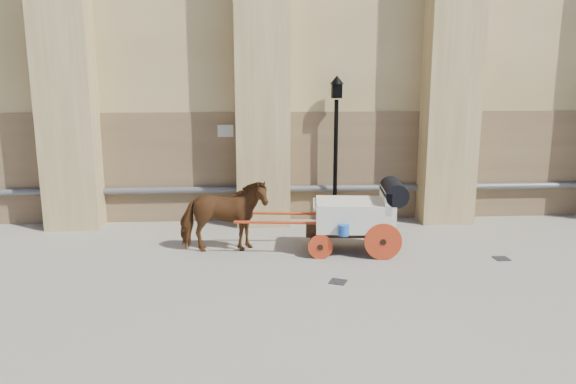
{
  "coord_description": "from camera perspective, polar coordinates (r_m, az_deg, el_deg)",
  "views": [
    {
      "loc": [
        -1.26,
        -11.19,
        4.07
      ],
      "look_at": [
        -0.49,
        1.15,
        1.4
      ],
      "focal_mm": 35.0,
      "sensor_mm": 36.0,
      "label": 1
    }
  ],
  "objects": [
    {
      "name": "horse",
      "position": [
        12.85,
        -6.57,
        -2.45
      ],
      "size": [
        2.03,
        1.0,
        1.69
      ],
      "primitive_type": "imported",
      "rotation": [
        0.0,
        0.0,
        1.62
      ],
      "color": "#563118",
      "rests_on": "ground"
    },
    {
      "name": "drain_grate_near",
      "position": [
        11.24,
        5.1,
        -9.07
      ],
      "size": [
        0.42,
        0.42,
        0.01
      ],
      "primitive_type": "cube",
      "rotation": [
        0.0,
        0.0,
        -0.41
      ],
      "color": "black",
      "rests_on": "ground"
    },
    {
      "name": "carriage",
      "position": [
        12.87,
        7.34,
        -2.17
      ],
      "size": [
        3.92,
        1.45,
        1.68
      ],
      "rotation": [
        0.0,
        0.0,
        -0.1
      ],
      "color": "black",
      "rests_on": "ground"
    },
    {
      "name": "ground",
      "position": [
        11.98,
        2.7,
        -7.71
      ],
      "size": [
        90.0,
        90.0,
        0.0
      ],
      "primitive_type": "plane",
      "color": "slate",
      "rests_on": "ground"
    },
    {
      "name": "drain_grate_far",
      "position": [
        13.38,
        20.87,
        -6.33
      ],
      "size": [
        0.33,
        0.33,
        0.01
      ],
      "primitive_type": "cube",
      "rotation": [
        0.0,
        0.0,
        0.03
      ],
      "color": "black",
      "rests_on": "ground"
    },
    {
      "name": "street_lamp",
      "position": [
        15.09,
        4.87,
        4.7
      ],
      "size": [
        0.37,
        0.37,
        3.97
      ],
      "color": "black",
      "rests_on": "ground"
    }
  ]
}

